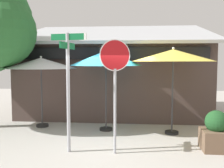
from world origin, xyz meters
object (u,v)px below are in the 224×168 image
object	(u,v)px
stop_sign	(115,74)
patio_umbrella_teal_center	(106,59)
patio_umbrella_ivory_left	(41,64)
sidewalk_planter	(216,132)
patio_umbrella_mustard_right	(173,56)
street_sign_post	(68,80)

from	to	relation	value
stop_sign	patio_umbrella_teal_center	bearing A→B (deg)	102.36
patio_umbrella_ivory_left	patio_umbrella_teal_center	distance (m)	2.37
stop_sign	patio_umbrella_ivory_left	bearing A→B (deg)	138.45
patio_umbrella_teal_center	sidewalk_planter	bearing A→B (deg)	-29.03
patio_umbrella_mustard_right	patio_umbrella_teal_center	bearing A→B (deg)	173.92
sidewalk_planter	patio_umbrella_teal_center	bearing A→B (deg)	150.97
patio_umbrella_ivory_left	patio_umbrella_mustard_right	distance (m)	4.56
street_sign_post	stop_sign	bearing A→B (deg)	-0.06
patio_umbrella_ivory_left	sidewalk_planter	world-z (taller)	patio_umbrella_ivory_left
street_sign_post	sidewalk_planter	bearing A→B (deg)	7.19
patio_umbrella_ivory_left	sidewalk_planter	size ratio (longest dim) A/B	2.38
street_sign_post	sidewalk_planter	world-z (taller)	street_sign_post
stop_sign	sidewalk_planter	distance (m)	3.10
patio_umbrella_ivory_left	patio_umbrella_teal_center	world-z (taller)	patio_umbrella_teal_center
patio_umbrella_teal_center	patio_umbrella_mustard_right	distance (m)	2.19
stop_sign	patio_umbrella_teal_center	xyz separation A→B (m)	(-0.49, 2.22, 0.41)
street_sign_post	patio_umbrella_ivory_left	xyz separation A→B (m)	(-1.64, 2.51, 0.39)
street_sign_post	patio_umbrella_teal_center	size ratio (longest dim) A/B	1.10
stop_sign	sidewalk_planter	size ratio (longest dim) A/B	2.72
patio_umbrella_teal_center	sidewalk_planter	size ratio (longest dim) A/B	2.60
patio_umbrella_teal_center	patio_umbrella_mustard_right	xyz separation A→B (m)	(2.18, -0.23, 0.08)
stop_sign	patio_umbrella_mustard_right	bearing A→B (deg)	49.61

